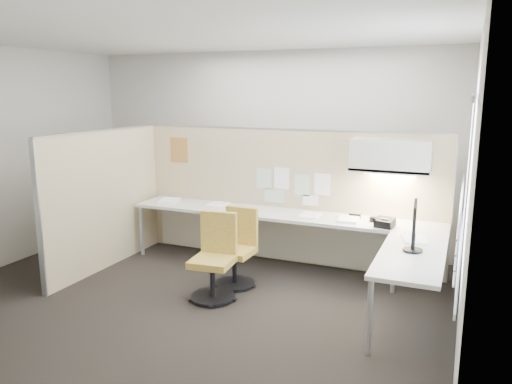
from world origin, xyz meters
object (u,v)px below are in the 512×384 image
at_px(desk, 302,228).
at_px(chair_left, 215,260).
at_px(phone, 384,223).
at_px(monitor, 414,224).
at_px(chair_right, 237,250).

relative_size(desk, chair_left, 4.32).
bearing_deg(phone, monitor, -51.33).
height_order(chair_left, monitor, monitor).
height_order(monitor, phone, monitor).
bearing_deg(desk, chair_right, -137.78).
bearing_deg(desk, monitor, -30.14).
xyz_separation_m(chair_left, phone, (1.65, 0.98, 0.35)).
xyz_separation_m(desk, chair_left, (-0.67, -1.00, -0.17)).
distance_m(chair_left, chair_right, 0.45).
xyz_separation_m(desk, chair_right, (-0.61, -0.56, -0.19)).
relative_size(chair_left, phone, 3.81).
bearing_deg(chair_left, desk, 50.27).
height_order(desk, monitor, monitor).
bearing_deg(monitor, chair_right, 78.57).
height_order(desk, chair_left, chair_left).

